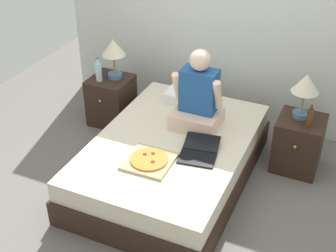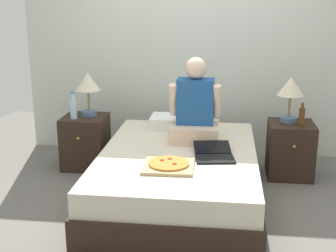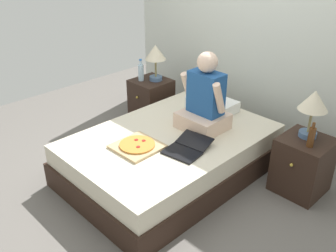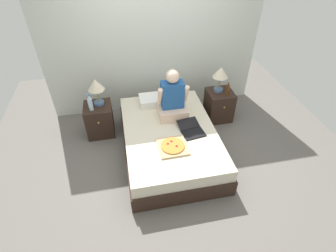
# 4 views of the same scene
# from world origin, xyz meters

# --- Properties ---
(ground_plane) EXTENTS (5.75, 5.75, 0.00)m
(ground_plane) POSITION_xyz_m (0.00, 0.00, 0.00)
(ground_plane) COLOR #66605B
(wall_back) EXTENTS (3.75, 0.12, 2.50)m
(wall_back) POSITION_xyz_m (0.00, 1.38, 1.25)
(wall_back) COLOR silver
(wall_back) RESTS_ON ground
(bed) EXTENTS (1.39, 2.04, 0.45)m
(bed) POSITION_xyz_m (0.00, 0.00, 0.22)
(bed) COLOR black
(bed) RESTS_ON ground
(nightstand_left) EXTENTS (0.44, 0.47, 0.55)m
(nightstand_left) POSITION_xyz_m (-1.05, 0.69, 0.27)
(nightstand_left) COLOR black
(nightstand_left) RESTS_ON ground
(lamp_on_left_nightstand) EXTENTS (0.26, 0.26, 0.45)m
(lamp_on_left_nightstand) POSITION_xyz_m (-1.01, 0.74, 0.87)
(lamp_on_left_nightstand) COLOR #4C6B93
(lamp_on_left_nightstand) RESTS_ON nightstand_left
(water_bottle) EXTENTS (0.07, 0.07, 0.28)m
(water_bottle) POSITION_xyz_m (-1.13, 0.60, 0.66)
(water_bottle) COLOR silver
(water_bottle) RESTS_ON nightstand_left
(nightstand_right) EXTENTS (0.44, 0.47, 0.55)m
(nightstand_right) POSITION_xyz_m (1.05, 0.69, 0.27)
(nightstand_right) COLOR black
(nightstand_right) RESTS_ON ground
(lamp_on_right_nightstand) EXTENTS (0.26, 0.26, 0.45)m
(lamp_on_right_nightstand) POSITION_xyz_m (1.02, 0.74, 0.87)
(lamp_on_right_nightstand) COLOR #4C6B93
(lamp_on_right_nightstand) RESTS_ON nightstand_right
(beer_bottle) EXTENTS (0.06, 0.06, 0.23)m
(beer_bottle) POSITION_xyz_m (1.12, 0.59, 0.64)
(beer_bottle) COLOR #512D14
(beer_bottle) RESTS_ON nightstand_right
(pillow) EXTENTS (0.52, 0.34, 0.12)m
(pillow) POSITION_xyz_m (-0.10, 0.74, 0.51)
(pillow) COLOR white
(pillow) RESTS_ON bed
(person_seated) EXTENTS (0.47, 0.40, 0.78)m
(person_seated) POSITION_xyz_m (0.12, 0.35, 0.74)
(person_seated) COLOR beige
(person_seated) RESTS_ON bed
(laptop) EXTENTS (0.38, 0.46, 0.07)m
(laptop) POSITION_xyz_m (0.31, -0.11, 0.47)
(laptop) COLOR black
(laptop) RESTS_ON bed
(pizza_box) EXTENTS (0.41, 0.41, 0.05)m
(pizza_box) POSITION_xyz_m (-0.04, -0.39, 0.47)
(pizza_box) COLOR tan
(pizza_box) RESTS_ON bed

